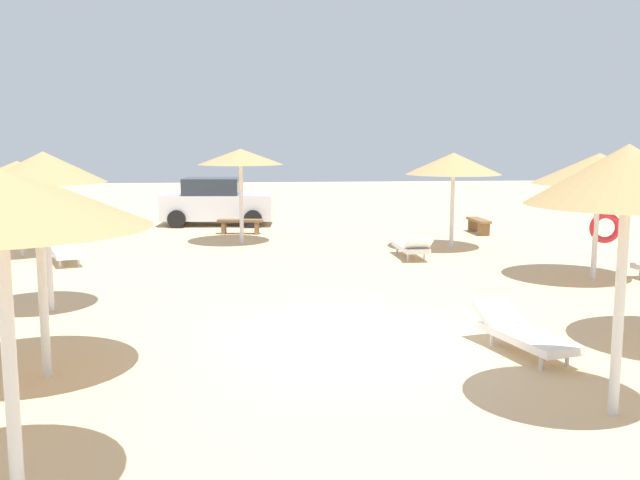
% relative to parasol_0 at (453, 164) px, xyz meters
% --- Properties ---
extents(ground_plane, '(80.00, 80.00, 0.00)m').
position_rel_parasol_0_xyz_m(ground_plane, '(-4.40, -9.05, -2.44)').
color(ground_plane, '#DBBA8C').
extents(parasol_0, '(2.71, 2.71, 2.76)m').
position_rel_parasol_0_xyz_m(parasol_0, '(0.00, 0.00, 0.00)').
color(parasol_0, silver).
rests_on(parasol_0, ground).
extents(parasol_1, '(2.22, 2.22, 3.13)m').
position_rel_parasol_0_xyz_m(parasol_1, '(-1.58, -12.21, 0.32)').
color(parasol_1, silver).
rests_on(parasol_1, ground).
extents(parasol_3, '(2.90, 2.90, 2.85)m').
position_rel_parasol_0_xyz_m(parasol_3, '(1.94, -4.68, 0.04)').
color(parasol_3, silver).
rests_on(parasol_3, ground).
extents(parasol_5, '(2.21, 2.21, 2.94)m').
position_rel_parasol_0_xyz_m(parasol_5, '(-9.44, -6.48, 0.20)').
color(parasol_5, silver).
rests_on(parasol_5, ground).
extents(parasol_6, '(2.37, 2.37, 2.57)m').
position_rel_parasol_0_xyz_m(parasol_6, '(-11.90, -0.12, -0.14)').
color(parasol_6, silver).
rests_on(parasol_6, ground).
extents(parasol_7, '(2.93, 2.93, 2.68)m').
position_rel_parasol_0_xyz_m(parasol_7, '(-8.50, -10.22, -0.09)').
color(parasol_7, silver).
rests_on(parasol_7, ground).
extents(parasol_8, '(2.55, 2.55, 2.85)m').
position_rel_parasol_0_xyz_m(parasol_8, '(-6.02, 1.67, 0.16)').
color(parasol_8, silver).
rests_on(parasol_8, ground).
extents(lounger_0, '(0.70, 1.93, 0.65)m').
position_rel_parasol_0_xyz_m(lounger_0, '(-1.49, -1.43, -2.13)').
color(lounger_0, white).
rests_on(lounger_0, ground).
extents(lounger_1, '(1.09, 2.01, 0.64)m').
position_rel_parasol_0_xyz_m(lounger_1, '(-1.74, -9.83, -2.13)').
color(lounger_1, white).
rests_on(lounger_1, ground).
extents(lounger_6, '(1.26, 2.01, 0.67)m').
position_rel_parasol_0_xyz_m(lounger_6, '(-10.48, -1.21, -2.13)').
color(lounger_6, white).
rests_on(lounger_6, ground).
extents(bench_0, '(1.54, 0.59, 0.49)m').
position_rel_parasol_0_xyz_m(bench_0, '(-6.09, 3.80, -2.10)').
color(bench_0, brown).
rests_on(bench_0, ground).
extents(bench_1, '(0.41, 1.50, 0.49)m').
position_rel_parasol_0_xyz_m(bench_1, '(1.84, 3.14, -2.10)').
color(bench_1, brown).
rests_on(bench_1, ground).
extents(parked_car, '(4.13, 2.26, 1.72)m').
position_rel_parasol_0_xyz_m(parked_car, '(-6.98, 6.35, -1.62)').
color(parked_car, silver).
rests_on(parked_car, ground).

